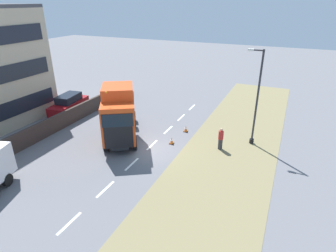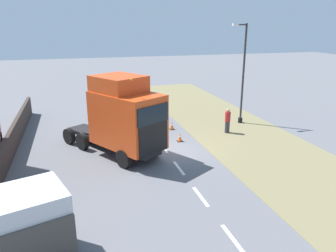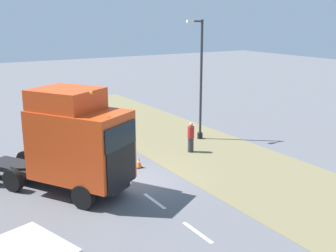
{
  "view_description": "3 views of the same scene",
  "coord_description": "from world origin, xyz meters",
  "px_view_note": "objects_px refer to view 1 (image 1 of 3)",
  "views": [
    {
      "loc": [
        -9.4,
        17.16,
        10.75
      ],
      "look_at": [
        -1.75,
        0.04,
        2.32
      ],
      "focal_mm": 30.0,
      "sensor_mm": 36.0,
      "label": 1
    },
    {
      "loc": [
        5.11,
        18.02,
        7.53
      ],
      "look_at": [
        -0.23,
        -0.44,
        1.5
      ],
      "focal_mm": 35.0,
      "sensor_mm": 36.0,
      "label": 2
    },
    {
      "loc": [
        8.27,
        17.1,
        7.71
      ],
      "look_at": [
        -1.85,
        0.61,
        2.68
      ],
      "focal_mm": 45.0,
      "sensor_mm": 36.0,
      "label": 3
    }
  ],
  "objects_px": {
    "lamp_post": "(256,103)",
    "traffic_cone_trailing": "(186,129)",
    "parked_car": "(69,105)",
    "pedestrian": "(221,139)",
    "lorry_cab": "(119,116)",
    "traffic_cone_lead": "(172,141)"
  },
  "relations": [
    {
      "from": "lamp_post",
      "to": "traffic_cone_trailing",
      "type": "bearing_deg",
      "value": 1.3
    },
    {
      "from": "traffic_cone_trailing",
      "to": "lorry_cab",
      "type": "bearing_deg",
      "value": 44.93
    },
    {
      "from": "lorry_cab",
      "to": "traffic_cone_trailing",
      "type": "relative_size",
      "value": 12.88
    },
    {
      "from": "lorry_cab",
      "to": "parked_car",
      "type": "bearing_deg",
      "value": -52.61
    },
    {
      "from": "traffic_cone_lead",
      "to": "lorry_cab",
      "type": "bearing_deg",
      "value": 20.89
    },
    {
      "from": "lamp_post",
      "to": "pedestrian",
      "type": "distance_m",
      "value": 3.86
    },
    {
      "from": "lamp_post",
      "to": "pedestrian",
      "type": "relative_size",
      "value": 4.22
    },
    {
      "from": "lorry_cab",
      "to": "pedestrian",
      "type": "xyz_separation_m",
      "value": [
        -7.73,
        -2.25,
        -1.51
      ]
    },
    {
      "from": "parked_car",
      "to": "lamp_post",
      "type": "xyz_separation_m",
      "value": [
        -18.01,
        -1.04,
        2.47
      ]
    },
    {
      "from": "pedestrian",
      "to": "traffic_cone_lead",
      "type": "relative_size",
      "value": 3.09
    },
    {
      "from": "parked_car",
      "to": "lamp_post",
      "type": "distance_m",
      "value": 18.2
    },
    {
      "from": "lorry_cab",
      "to": "traffic_cone_lead",
      "type": "distance_m",
      "value": 4.68
    },
    {
      "from": "lamp_post",
      "to": "traffic_cone_trailing",
      "type": "relative_size",
      "value": 13.03
    },
    {
      "from": "lorry_cab",
      "to": "pedestrian",
      "type": "height_order",
      "value": "lorry_cab"
    },
    {
      "from": "lorry_cab",
      "to": "parked_car",
      "type": "xyz_separation_m",
      "value": [
        8.23,
        -3.22,
        -1.38
      ]
    },
    {
      "from": "lorry_cab",
      "to": "parked_car",
      "type": "distance_m",
      "value": 8.94
    },
    {
      "from": "lamp_post",
      "to": "traffic_cone_trailing",
      "type": "distance_m",
      "value": 6.48
    },
    {
      "from": "lorry_cab",
      "to": "lamp_post",
      "type": "bearing_deg",
      "value": 172.27
    },
    {
      "from": "parked_car",
      "to": "pedestrian",
      "type": "height_order",
      "value": "parked_car"
    },
    {
      "from": "traffic_cone_lead",
      "to": "traffic_cone_trailing",
      "type": "height_order",
      "value": "same"
    },
    {
      "from": "parked_car",
      "to": "traffic_cone_trailing",
      "type": "relative_size",
      "value": 8.6
    },
    {
      "from": "traffic_cone_trailing",
      "to": "pedestrian",
      "type": "bearing_deg",
      "value": 152.46
    }
  ]
}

